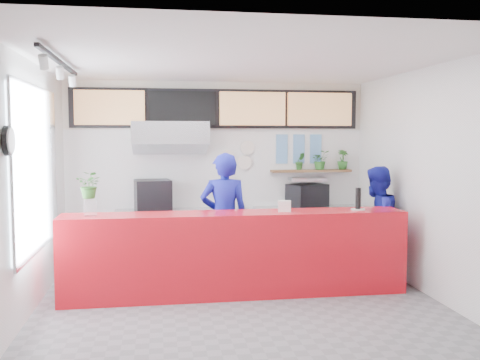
# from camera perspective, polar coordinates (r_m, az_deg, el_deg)

# --- Properties ---
(floor) EXTENTS (5.00, 5.00, 0.00)m
(floor) POSITION_cam_1_polar(r_m,az_deg,el_deg) (6.85, 0.07, -13.09)
(floor) COLOR slate
(floor) RESTS_ON ground
(ceiling) EXTENTS (5.00, 5.00, 0.00)m
(ceiling) POSITION_cam_1_polar(r_m,az_deg,el_deg) (6.59, 0.08, 12.60)
(ceiling) COLOR silver
(wall_back) EXTENTS (5.00, 0.00, 5.00)m
(wall_back) POSITION_cam_1_polar(r_m,az_deg,el_deg) (9.02, -2.38, 0.92)
(wall_back) COLOR white
(wall_back) RESTS_ON ground
(wall_left) EXTENTS (0.00, 5.00, 5.00)m
(wall_left) POSITION_cam_1_polar(r_m,az_deg,el_deg) (6.64, -21.75, -0.77)
(wall_left) COLOR white
(wall_left) RESTS_ON ground
(wall_right) EXTENTS (0.00, 5.00, 5.00)m
(wall_right) POSITION_cam_1_polar(r_m,az_deg,el_deg) (7.37, 19.67, -0.21)
(wall_right) COLOR white
(wall_right) RESTS_ON ground
(service_counter) EXTENTS (4.50, 0.60, 1.10)m
(service_counter) POSITION_cam_1_polar(r_m,az_deg,el_deg) (7.09, -0.43, -7.88)
(service_counter) COLOR red
(service_counter) RESTS_ON ground
(cream_band) EXTENTS (5.00, 0.02, 0.80)m
(cream_band) POSITION_cam_1_polar(r_m,az_deg,el_deg) (9.01, -2.40, 7.91)
(cream_band) COLOR beige
(cream_band) RESTS_ON wall_back
(prep_bench) EXTENTS (1.80, 0.60, 0.90)m
(prep_bench) POSITION_cam_1_polar(r_m,az_deg,el_deg) (8.81, -7.34, -6.10)
(prep_bench) COLOR #B2B5BA
(prep_bench) RESTS_ON ground
(panini_oven) EXTENTS (0.62, 0.62, 0.50)m
(panini_oven) POSITION_cam_1_polar(r_m,az_deg,el_deg) (8.70, -9.29, -1.61)
(panini_oven) COLOR black
(panini_oven) RESTS_ON prep_bench
(extraction_hood) EXTENTS (1.20, 0.70, 0.35)m
(extraction_hood) POSITION_cam_1_polar(r_m,az_deg,el_deg) (8.60, -7.46, 5.03)
(extraction_hood) COLOR #B2B5BA
(extraction_hood) RESTS_ON ceiling
(hood_lip) EXTENTS (1.20, 0.69, 0.31)m
(hood_lip) POSITION_cam_1_polar(r_m,az_deg,el_deg) (8.60, -7.44, 3.70)
(hood_lip) COLOR #B2B5BA
(hood_lip) RESTS_ON ceiling
(right_bench) EXTENTS (1.80, 0.60, 0.90)m
(right_bench) POSITION_cam_1_polar(r_m,az_deg,el_deg) (9.15, 7.28, -5.69)
(right_bench) COLOR #B2B5BA
(right_bench) RESTS_ON ground
(espresso_machine) EXTENTS (0.73, 0.64, 0.39)m
(espresso_machine) POSITION_cam_1_polar(r_m,az_deg,el_deg) (9.05, 7.17, -1.68)
(espresso_machine) COLOR black
(espresso_machine) RESTS_ON right_bench
(espresso_tray) EXTENTS (0.62, 0.45, 0.05)m
(espresso_tray) POSITION_cam_1_polar(r_m,az_deg,el_deg) (9.03, 7.19, 0.10)
(espresso_tray) COLOR #AFB1B7
(espresso_tray) RESTS_ON espresso_machine
(herb_shelf) EXTENTS (1.40, 0.18, 0.04)m
(herb_shelf) POSITION_cam_1_polar(r_m,az_deg,el_deg) (9.24, 7.60, 0.97)
(herb_shelf) COLOR brown
(herb_shelf) RESTS_ON wall_back
(menu_board_far_left) EXTENTS (1.10, 0.10, 0.55)m
(menu_board_far_left) POSITION_cam_1_polar(r_m,az_deg,el_deg) (8.87, -13.72, 7.51)
(menu_board_far_left) COLOR tan
(menu_board_far_left) RESTS_ON wall_back
(menu_board_mid_left) EXTENTS (1.10, 0.10, 0.55)m
(menu_board_mid_left) POSITION_cam_1_polar(r_m,az_deg,el_deg) (8.85, -6.15, 7.62)
(menu_board_mid_left) COLOR black
(menu_board_mid_left) RESTS_ON wall_back
(menu_board_mid_right) EXTENTS (1.10, 0.10, 0.55)m
(menu_board_mid_right) POSITION_cam_1_polar(r_m,az_deg,el_deg) (8.98, 1.33, 7.60)
(menu_board_mid_right) COLOR tan
(menu_board_mid_right) RESTS_ON wall_back
(menu_board_far_right) EXTENTS (1.10, 0.10, 0.55)m
(menu_board_far_right) POSITION_cam_1_polar(r_m,az_deg,el_deg) (9.25, 8.48, 7.47)
(menu_board_far_right) COLOR tan
(menu_board_far_right) RESTS_ON wall_back
(soffit) EXTENTS (4.80, 0.04, 0.65)m
(soffit) POSITION_cam_1_polar(r_m,az_deg,el_deg) (8.98, -2.37, 7.60)
(soffit) COLOR black
(soffit) RESTS_ON wall_back
(window_pane) EXTENTS (0.04, 2.20, 1.90)m
(window_pane) POSITION_cam_1_polar(r_m,az_deg,el_deg) (6.92, -21.00, 1.12)
(window_pane) COLOR silver
(window_pane) RESTS_ON wall_left
(window_frame) EXTENTS (0.03, 2.30, 2.00)m
(window_frame) POSITION_cam_1_polar(r_m,az_deg,el_deg) (6.91, -20.84, 1.12)
(window_frame) COLOR #B2B5BA
(window_frame) RESTS_ON wall_left
(wall_clock_rim) EXTENTS (0.05, 0.30, 0.30)m
(wall_clock_rim) POSITION_cam_1_polar(r_m,az_deg,el_deg) (5.73, -23.53, 3.86)
(wall_clock_rim) COLOR black
(wall_clock_rim) RESTS_ON wall_left
(wall_clock_face) EXTENTS (0.02, 0.26, 0.26)m
(wall_clock_face) POSITION_cam_1_polar(r_m,az_deg,el_deg) (5.73, -23.24, 3.87)
(wall_clock_face) COLOR white
(wall_clock_face) RESTS_ON wall_left
(track_rail) EXTENTS (0.05, 2.40, 0.04)m
(track_rail) POSITION_cam_1_polar(r_m,az_deg,el_deg) (6.59, -18.68, 11.82)
(track_rail) COLOR black
(track_rail) RESTS_ON ceiling
(dec_plate_a) EXTENTS (0.24, 0.03, 0.24)m
(dec_plate_a) POSITION_cam_1_polar(r_m,az_deg,el_deg) (9.00, -1.41, 2.50)
(dec_plate_a) COLOR silver
(dec_plate_a) RESTS_ON wall_back
(dec_plate_b) EXTENTS (0.24, 0.03, 0.24)m
(dec_plate_b) POSITION_cam_1_polar(r_m,az_deg,el_deg) (9.05, 0.47, 1.88)
(dec_plate_b) COLOR silver
(dec_plate_b) RESTS_ON wall_back
(dec_plate_c) EXTENTS (0.24, 0.03, 0.24)m
(dec_plate_c) POSITION_cam_1_polar(r_m,az_deg,el_deg) (9.02, -1.41, 0.60)
(dec_plate_c) COLOR silver
(dec_plate_c) RESTS_ON wall_back
(dec_plate_d) EXTENTS (0.24, 0.03, 0.24)m
(dec_plate_d) POSITION_cam_1_polar(r_m,az_deg,el_deg) (9.05, 0.79, 3.47)
(dec_plate_d) COLOR silver
(dec_plate_d) RESTS_ON wall_back
(photo_frame_a) EXTENTS (0.20, 0.02, 0.25)m
(photo_frame_a) POSITION_cam_1_polar(r_m,az_deg,el_deg) (9.17, 4.48, 4.09)
(photo_frame_a) COLOR #598CBF
(photo_frame_a) RESTS_ON wall_back
(photo_frame_b) EXTENTS (0.20, 0.02, 0.25)m
(photo_frame_b) POSITION_cam_1_polar(r_m,az_deg,el_deg) (9.25, 6.30, 4.08)
(photo_frame_b) COLOR #598CBF
(photo_frame_b) RESTS_ON wall_back
(photo_frame_c) EXTENTS (0.20, 0.02, 0.25)m
(photo_frame_c) POSITION_cam_1_polar(r_m,az_deg,el_deg) (9.33, 8.08, 4.07)
(photo_frame_c) COLOR #598CBF
(photo_frame_c) RESTS_ON wall_back
(photo_frame_d) EXTENTS (0.20, 0.02, 0.25)m
(photo_frame_d) POSITION_cam_1_polar(r_m,az_deg,el_deg) (9.18, 4.47, 2.53)
(photo_frame_d) COLOR #598CBF
(photo_frame_d) RESTS_ON wall_back
(photo_frame_e) EXTENTS (0.20, 0.02, 0.25)m
(photo_frame_e) POSITION_cam_1_polar(r_m,az_deg,el_deg) (9.25, 6.28, 2.54)
(photo_frame_e) COLOR #598CBF
(photo_frame_e) RESTS_ON wall_back
(photo_frame_f) EXTENTS (0.20, 0.02, 0.25)m
(photo_frame_f) POSITION_cam_1_polar(r_m,az_deg,el_deg) (9.34, 8.06, 2.54)
(photo_frame_f) COLOR #598CBF
(photo_frame_f) RESTS_ON wall_back
(staff_center) EXTENTS (0.72, 0.51, 1.86)m
(staff_center) POSITION_cam_1_polar(r_m,az_deg,el_deg) (7.58, -1.69, -4.13)
(staff_center) COLOR navy
(staff_center) RESTS_ON ground
(staff_right) EXTENTS (1.02, 0.99, 1.65)m
(staff_right) POSITION_cam_1_polar(r_m,az_deg,el_deg) (8.14, 14.30, -4.41)
(staff_right) COLOR navy
(staff_right) RESTS_ON ground
(herb_b) EXTENTS (0.17, 0.14, 0.30)m
(herb_b) POSITION_cam_1_polar(r_m,az_deg,el_deg) (9.18, 6.43, 2.01)
(herb_b) COLOR #2A6423
(herb_b) RESTS_ON herb_shelf
(herb_c) EXTENTS (0.30, 0.26, 0.33)m
(herb_c) POSITION_cam_1_polar(r_m,az_deg,el_deg) (9.28, 8.57, 2.13)
(herb_c) COLOR #2A6423
(herb_c) RESTS_ON herb_shelf
(herb_d) EXTENTS (0.21, 0.20, 0.34)m
(herb_d) POSITION_cam_1_polar(r_m,az_deg,el_deg) (9.41, 10.89, 2.15)
(herb_d) COLOR #2A6423
(herb_d) RESTS_ON herb_shelf
(glass_vase) EXTENTS (0.18, 0.18, 0.20)m
(glass_vase) POSITION_cam_1_polar(r_m,az_deg,el_deg) (6.93, -15.66, -2.88)
(glass_vase) COLOR silver
(glass_vase) RESTS_ON service_counter
(basil_vase) EXTENTS (0.37, 0.35, 0.34)m
(basil_vase) POSITION_cam_1_polar(r_m,az_deg,el_deg) (6.90, -15.71, -0.50)
(basil_vase) COLOR #2A6423
(basil_vase) RESTS_ON glass_vase
(napkin_holder) EXTENTS (0.18, 0.14, 0.15)m
(napkin_holder) POSITION_cam_1_polar(r_m,az_deg,el_deg) (7.09, 4.77, -2.79)
(napkin_holder) COLOR white
(napkin_holder) RESTS_ON service_counter
(white_plate) EXTENTS (0.22, 0.22, 0.01)m
(white_plate) POSITION_cam_1_polar(r_m,az_deg,el_deg) (7.40, 12.46, -3.08)
(white_plate) COLOR white
(white_plate) RESTS_ON service_counter
(pepper_mill) EXTENTS (0.09, 0.09, 0.28)m
(pepper_mill) POSITION_cam_1_polar(r_m,az_deg,el_deg) (7.38, 12.48, -1.93)
(pepper_mill) COLOR black
(pepper_mill) RESTS_ON white_plate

